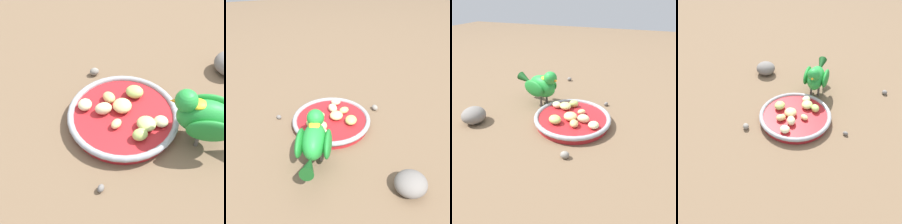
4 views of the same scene
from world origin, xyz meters
TOP-DOWN VIEW (x-y plane):
  - ground_plane at (0.00, 0.00)m, footprint 4.00×4.00m
  - feeding_bowl at (0.02, 0.02)m, footprint 0.23×0.23m
  - apple_piece_0 at (0.06, -0.00)m, footprint 0.04×0.03m
  - apple_piece_1 at (0.02, 0.00)m, footprint 0.06×0.06m
  - apple_piece_2 at (-0.00, 0.08)m, footprint 0.04×0.03m
  - apple_piece_3 at (-0.02, 0.06)m, footprint 0.05×0.05m
  - apple_piece_4 at (-0.05, 0.06)m, footprint 0.04×0.04m
  - apple_piece_5 at (0.09, -0.02)m, footprint 0.04×0.04m
  - apple_piece_6 at (0.04, 0.04)m, footprint 0.03×0.03m
  - apple_piece_7 at (-0.02, -0.03)m, footprint 0.05×0.05m
  - apple_piece_8 at (0.04, -0.03)m, footprint 0.03×0.04m
  - parrot at (-0.12, 0.10)m, footprint 0.18×0.11m
  - pebble_0 at (0.09, 0.17)m, footprint 0.02×0.02m
  - pebble_2 at (0.05, -0.14)m, footprint 0.03×0.02m

SIDE VIEW (x-z plane):
  - ground_plane at x=0.00m, z-range 0.00..0.00m
  - pebble_0 at x=0.09m, z-range 0.00..0.01m
  - pebble_2 at x=0.05m, z-range 0.00..0.02m
  - feeding_bowl at x=0.02m, z-range 0.00..0.03m
  - apple_piece_6 at x=0.04m, z-range 0.02..0.04m
  - apple_piece_8 at x=0.04m, z-range 0.02..0.04m
  - apple_piece_5 at x=0.09m, z-range 0.02..0.04m
  - apple_piece_4 at x=-0.05m, z-range 0.02..0.04m
  - apple_piece_3 at x=-0.02m, z-range 0.02..0.04m
  - apple_piece_1 at x=0.02m, z-range 0.02..0.04m
  - apple_piece_2 at x=0.00m, z-range 0.02..0.04m
  - apple_piece_7 at x=-0.02m, z-range 0.02..0.04m
  - apple_piece_0 at x=0.06m, z-range 0.02..0.05m
  - parrot at x=-0.12m, z-range 0.01..0.14m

